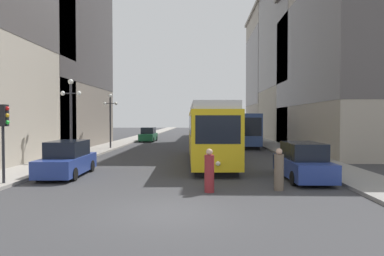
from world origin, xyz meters
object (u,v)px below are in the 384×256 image
at_px(parked_car_left_near, 67,160).
at_px(lamp_post_left_far, 110,112).
at_px(pedestrian_crossing_far, 209,172).
at_px(transit_bus, 243,128).
at_px(parked_car_left_mid, 148,135).
at_px(pedestrian_crossing_near, 279,171).
at_px(parked_car_right_far, 303,162).
at_px(traffic_light_near_left, 3,123).
at_px(lamp_post_left_near, 71,107).
at_px(streetcar, 209,131).

bearing_deg(parked_car_left_near, lamp_post_left_far, 95.04).
distance_m(parked_car_left_near, pedestrian_crossing_far, 8.22).
xyz_separation_m(transit_bus, lamp_post_left_far, (-13.34, -4.80, 1.64)).
height_order(transit_bus, parked_car_left_mid, transit_bus).
bearing_deg(pedestrian_crossing_far, pedestrian_crossing_near, -169.91).
bearing_deg(parked_car_left_mid, parked_car_right_far, -66.26).
distance_m(traffic_light_near_left, lamp_post_left_far, 18.36).
bearing_deg(traffic_light_near_left, parked_car_left_mid, 86.76).
bearing_deg(parked_car_right_far, lamp_post_left_near, -25.20).
distance_m(parked_car_left_near, parked_car_left_mid, 26.84).
xyz_separation_m(pedestrian_crossing_far, lamp_post_left_far, (-9.20, 19.26, 2.77)).
xyz_separation_m(parked_car_right_far, lamp_post_left_far, (-13.80, 16.23, 2.75)).
relative_size(traffic_light_near_left, lamp_post_left_far, 0.66).
bearing_deg(pedestrian_crossing_far, transit_bus, -99.00).
xyz_separation_m(transit_bus, lamp_post_left_near, (-13.34, -14.79, 1.82)).
height_order(pedestrian_crossing_near, traffic_light_near_left, traffic_light_near_left).
distance_m(streetcar, parked_car_right_far, 8.11).
distance_m(streetcar, lamp_post_left_far, 13.47).
distance_m(parked_car_left_near, traffic_light_near_left, 3.84).
relative_size(parked_car_left_near, pedestrian_crossing_near, 2.68).
relative_size(parked_car_left_near, parked_car_left_mid, 1.02).
bearing_deg(parked_car_left_near, pedestrian_crossing_far, -29.23).
relative_size(streetcar, parked_car_left_near, 2.96).
bearing_deg(parked_car_right_far, parked_car_left_near, -4.44).
bearing_deg(parked_car_right_far, pedestrian_crossing_near, 55.39).
bearing_deg(pedestrian_crossing_near, parked_car_left_mid, 1.35).
xyz_separation_m(transit_bus, pedestrian_crossing_near, (-1.24, -23.58, -1.13)).
xyz_separation_m(parked_car_left_mid, lamp_post_left_far, (-1.90, -11.35, 2.75)).
bearing_deg(transit_bus, parked_car_left_mid, 151.29).
distance_m(streetcar, parked_car_left_near, 9.61).
height_order(parked_car_right_far, lamp_post_left_near, lamp_post_left_near).
relative_size(parked_car_right_far, traffic_light_near_left, 1.43).
bearing_deg(pedestrian_crossing_near, traffic_light_near_left, 70.53).
height_order(parked_car_left_mid, pedestrian_crossing_far, parked_car_left_mid).
bearing_deg(traffic_light_near_left, parked_car_right_far, 8.82).
height_order(streetcar, parked_car_left_near, streetcar).
relative_size(streetcar, lamp_post_left_far, 2.66).
xyz_separation_m(traffic_light_near_left, lamp_post_left_far, (-0.22, 18.34, 0.80)).
distance_m(traffic_light_near_left, lamp_post_left_near, 8.41).
xyz_separation_m(transit_bus, traffic_light_near_left, (-13.13, -23.14, 0.85)).
height_order(parked_car_left_mid, parked_car_right_far, same).
bearing_deg(transit_bus, parked_car_left_near, -118.34).
distance_m(transit_bus, parked_car_left_near, 23.32).
bearing_deg(parked_car_right_far, traffic_light_near_left, 7.96).
bearing_deg(parked_car_left_near, streetcar, 36.49).
height_order(parked_car_left_near, pedestrian_crossing_far, parked_car_left_near).
relative_size(parked_car_left_mid, lamp_post_left_far, 0.89).
distance_m(pedestrian_crossing_near, pedestrian_crossing_far, 2.94).
height_order(traffic_light_near_left, lamp_post_left_far, lamp_post_left_far).
distance_m(parked_car_right_far, pedestrian_crossing_far, 5.51).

